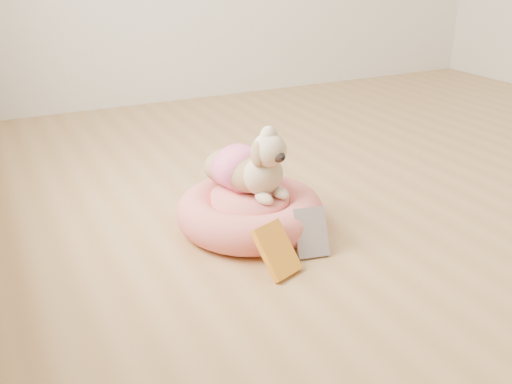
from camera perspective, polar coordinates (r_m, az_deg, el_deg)
name	(u,v)px	position (r m, az deg, el deg)	size (l,w,h in m)	color
floor	(480,202)	(2.61, 21.45, -0.93)	(4.50, 4.50, 0.00)	#B3834A
pet_bed	(250,212)	(2.18, -0.59, -1.97)	(0.56, 0.56, 0.15)	#E7655A
dog	(250,155)	(2.12, -0.65, 3.69)	(0.27, 0.39, 0.28)	brown
book_yellow	(277,250)	(1.89, 2.08, -5.83)	(0.12, 0.02, 0.19)	yellow
book_white	(311,232)	(2.01, 5.52, -4.04)	(0.11, 0.02, 0.18)	white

